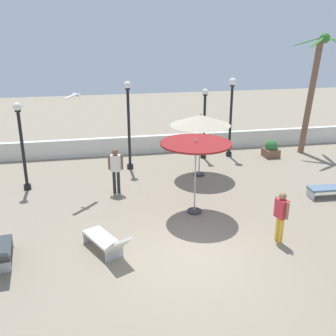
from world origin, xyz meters
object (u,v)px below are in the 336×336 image
object	(u,v)px
guest_2	(116,166)
seagull_0	(77,95)
lamp_post_0	(22,142)
lounge_chair_0	(333,186)
lamp_post_3	(129,121)
lounge_chair_1	(0,252)
lounge_chair_2	(106,241)
patio_umbrella_0	(200,120)
planter	(271,149)
lamp_post_1	(231,110)
patio_umbrella_2	(196,148)
palm_tree_0	(314,82)
lamp_post_2	(204,122)
guest_0	(281,213)

from	to	relation	value
guest_2	seagull_0	world-z (taller)	seagull_0
lamp_post_0	lounge_chair_0	world-z (taller)	lamp_post_0
lamp_post_3	seagull_0	world-z (taller)	lamp_post_3
lounge_chair_1	lounge_chair_2	world-z (taller)	same
patio_umbrella_0	planter	size ratio (longest dim) A/B	3.13
lounge_chair_1	planter	bearing A→B (deg)	33.41
lounge_chair_2	lamp_post_1	bearing A→B (deg)	50.91
patio_umbrella_0	lounge_chair_2	world-z (taller)	patio_umbrella_0
patio_umbrella_2	lamp_post_1	size ratio (longest dim) A/B	0.69
palm_tree_0	planter	bearing A→B (deg)	-169.28
lounge_chair_0	lamp_post_0	bearing A→B (deg)	165.29
lamp_post_3	planter	xyz separation A→B (m)	(6.87, 0.36, -1.78)
guest_2	lamp_post_2	bearing A→B (deg)	38.29
patio_umbrella_0	lounge_chair_2	size ratio (longest dim) A/B	1.37
lounge_chair_1	seagull_0	bearing A→B (deg)	64.29
lounge_chair_1	lamp_post_3	bearing A→B (deg)	58.87
palm_tree_0	guest_2	xyz separation A→B (m)	(-9.76, -3.39, -2.44)
guest_0	planter	bearing A→B (deg)	66.72
lamp_post_1	seagull_0	size ratio (longest dim) A/B	3.70
lounge_chair_2	palm_tree_0	bearing A→B (deg)	36.45
palm_tree_0	seagull_0	xyz separation A→B (m)	(-10.98, -3.16, 0.22)
lamp_post_0	lamp_post_1	size ratio (longest dim) A/B	0.90
patio_umbrella_2	lamp_post_2	bearing A→B (deg)	71.12
lounge_chair_0	lounge_chair_1	xyz separation A→B (m)	(-11.25, -2.38, -0.01)
lamp_post_3	guest_0	bearing A→B (deg)	-63.54
lamp_post_1	lounge_chair_1	distance (m)	12.15
lamp_post_3	patio_umbrella_0	bearing A→B (deg)	-26.80
lamp_post_0	lounge_chair_0	size ratio (longest dim) A/B	1.81
lamp_post_3	lounge_chair_1	bearing A→B (deg)	-121.13
lounge_chair_0	lounge_chair_2	size ratio (longest dim) A/B	0.97
lamp_post_0	lounge_chair_0	bearing A→B (deg)	-14.71
lounge_chair_1	lounge_chair_2	xyz separation A→B (m)	(2.80, 0.04, -0.00)
lamp_post_0	lamp_post_2	distance (m)	8.18
lamp_post_0	lounge_chair_1	distance (m)	5.54
lamp_post_2	lounge_chair_2	world-z (taller)	lamp_post_2
lounge_chair_2	guest_2	distance (m)	4.35
guest_0	patio_umbrella_0	bearing A→B (deg)	97.98
lamp_post_3	guest_2	size ratio (longest dim) A/B	2.21
seagull_0	patio_umbrella_2	bearing A→B (deg)	-33.58
patio_umbrella_0	patio_umbrella_2	xyz separation A→B (m)	(-1.11, -3.44, -0.08)
patio_umbrella_2	lounge_chair_2	distance (m)	4.15
patio_umbrella_2	lamp_post_3	xyz separation A→B (m)	(-1.67, 4.85, -0.13)
lamp_post_2	patio_umbrella_0	bearing A→B (deg)	-110.35
patio_umbrella_2	lounge_chair_1	xyz separation A→B (m)	(-5.86, -2.09, -1.90)
patio_umbrella_2	palm_tree_0	world-z (taller)	palm_tree_0
patio_umbrella_0	lamp_post_2	xyz separation A→B (m)	(0.84, 2.26, -0.64)
lounge_chair_2	planter	size ratio (longest dim) A/B	2.27
palm_tree_0	lounge_chair_0	xyz separation A→B (m)	(-1.91, -5.32, -3.10)
lounge_chair_2	planter	distance (m)	10.99
patio_umbrella_0	seagull_0	size ratio (longest dim) A/B	2.61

